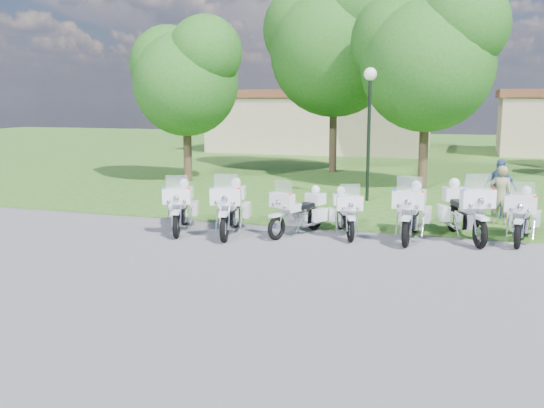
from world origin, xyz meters
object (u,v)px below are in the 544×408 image
(motorcycle_1, at_px, (231,207))
(motorcycle_4, at_px, (412,211))
(motorcycle_5, at_px, (464,210))
(motorcycle_6, at_px, (523,215))
(bystander_a, at_px, (501,195))
(bystander_c, at_px, (500,189))
(motorcycle_0, at_px, (181,206))
(motorcycle_2, at_px, (299,211))
(motorcycle_3, at_px, (345,212))
(lamp_post, at_px, (370,102))

(motorcycle_1, bearing_deg, motorcycle_4, 178.81)
(motorcycle_5, height_order, motorcycle_6, motorcycle_5)
(motorcycle_4, distance_m, bystander_a, 3.37)
(motorcycle_5, bearing_deg, bystander_c, -127.69)
(motorcycle_0, bearing_deg, motorcycle_6, 170.96)
(motorcycle_4, bearing_deg, motorcycle_0, 10.58)
(motorcycle_2, height_order, motorcycle_3, motorcycle_2)
(motorcycle_0, bearing_deg, motorcycle_5, 171.54)
(motorcycle_5, bearing_deg, motorcycle_0, -10.12)
(motorcycle_4, bearing_deg, lamp_post, -67.84)
(motorcycle_3, bearing_deg, motorcycle_0, -9.66)
(lamp_post, bearing_deg, motorcycle_1, -112.26)
(motorcycle_3, bearing_deg, bystander_c, -157.80)
(lamp_post, bearing_deg, bystander_a, -33.95)
(motorcycle_1, xyz_separation_m, bystander_c, (6.81, 4.50, 0.17))
(motorcycle_6, xyz_separation_m, bystander_c, (-0.42, 3.01, 0.22))
(motorcycle_4, relative_size, motorcycle_5, 1.01)
(motorcycle_1, xyz_separation_m, motorcycle_5, (5.84, 1.32, 0.03))
(motorcycle_2, relative_size, motorcycle_5, 0.84)
(motorcycle_6, bearing_deg, motorcycle_2, 19.34)
(motorcycle_0, distance_m, bystander_c, 9.42)
(motorcycle_0, bearing_deg, motorcycle_4, 169.79)
(motorcycle_1, distance_m, lamp_post, 7.30)
(bystander_a, bearing_deg, motorcycle_0, 26.55)
(motorcycle_1, xyz_separation_m, motorcycle_2, (1.73, 0.48, -0.08))
(motorcycle_3, height_order, lamp_post, lamp_post)
(motorcycle_0, distance_m, motorcycle_6, 8.80)
(motorcycle_4, height_order, motorcycle_6, motorcycle_4)
(motorcycle_2, height_order, bystander_c, bystander_c)
(motorcycle_6, height_order, lamp_post, lamp_post)
(motorcycle_2, height_order, bystander_a, bystander_a)
(bystander_a, bearing_deg, motorcycle_6, 106.52)
(motorcycle_3, distance_m, motorcycle_5, 3.02)
(motorcycle_2, height_order, lamp_post, lamp_post)
(motorcycle_4, bearing_deg, motorcycle_5, -159.63)
(lamp_post, bearing_deg, motorcycle_4, -69.51)
(lamp_post, bearing_deg, motorcycle_2, -98.24)
(motorcycle_1, bearing_deg, motorcycle_3, -176.48)
(motorcycle_5, height_order, bystander_a, motorcycle_5)
(lamp_post, bearing_deg, motorcycle_0, -122.33)
(motorcycle_2, distance_m, motorcycle_6, 5.59)
(motorcycle_0, xyz_separation_m, lamp_post, (4.00, 6.32, 2.74))
(motorcycle_0, xyz_separation_m, bystander_c, (8.24, 4.55, 0.21))
(motorcycle_2, bearing_deg, motorcycle_1, 38.38)
(motorcycle_6, relative_size, bystander_c, 1.33)
(motorcycle_3, bearing_deg, motorcycle_6, 167.93)
(bystander_c, bearing_deg, motorcycle_5, 102.54)
(motorcycle_1, bearing_deg, motorcycle_2, -176.65)
(motorcycle_0, bearing_deg, bystander_c, -170.21)
(lamp_post, height_order, bystander_c, lamp_post)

